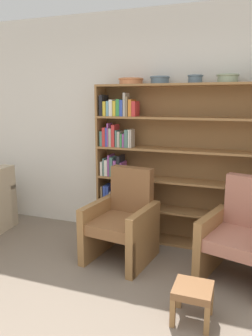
{
  "coord_description": "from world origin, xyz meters",
  "views": [
    {
      "loc": [
        0.96,
        -1.34,
        1.7
      ],
      "look_at": [
        -0.29,
        2.06,
        0.95
      ],
      "focal_mm": 35.0,
      "sensor_mm": 36.0,
      "label": 1
    }
  ],
  "objects": [
    {
      "name": "bowl_brass",
      "position": [
        -0.35,
        2.38,
        1.92
      ],
      "size": [
        0.3,
        0.3,
        0.07
      ],
      "color": "#C67547",
      "rests_on": "bookshelf"
    },
    {
      "name": "armchair_leather",
      "position": [
        -0.23,
        1.79,
        0.41
      ],
      "size": [
        0.72,
        0.76,
        0.97
      ],
      "rotation": [
        0.0,
        0.0,
        3.01
      ],
      "color": "olive",
      "rests_on": "ground"
    },
    {
      "name": "bookshelf",
      "position": [
        0.16,
        2.4,
        0.93
      ],
      "size": [
        2.23,
        0.3,
        1.88
      ],
      "color": "olive",
      "rests_on": "ground"
    },
    {
      "name": "armchair_cushioned",
      "position": [
        0.99,
        1.79,
        0.41
      ],
      "size": [
        0.8,
        0.83,
        0.97
      ],
      "rotation": [
        0.0,
        0.0,
        2.86
      ],
      "color": "olive",
      "rests_on": "ground"
    },
    {
      "name": "bowl_terracotta",
      "position": [
        0.74,
        2.38,
        1.93
      ],
      "size": [
        0.23,
        0.23,
        0.09
      ],
      "color": "gray",
      "rests_on": "bookshelf"
    },
    {
      "name": "bowl_cream",
      "position": [
        -0.0,
        2.38,
        1.93
      ],
      "size": [
        0.23,
        0.23,
        0.08
      ],
      "color": "slate",
      "rests_on": "bookshelf"
    },
    {
      "name": "footstool",
      "position": [
        0.66,
        0.99,
        0.23
      ],
      "size": [
        0.3,
        0.3,
        0.29
      ],
      "color": "olive",
      "rests_on": "ground"
    },
    {
      "name": "wall_back",
      "position": [
        0.0,
        2.57,
        1.38
      ],
      "size": [
        12.0,
        0.06,
        2.75
      ],
      "color": "silver",
      "rests_on": "ground"
    },
    {
      "name": "bowl_stoneware",
      "position": [
        0.4,
        2.38,
        1.93
      ],
      "size": [
        0.17,
        0.17,
        0.09
      ],
      "color": "slate",
      "rests_on": "bookshelf"
    }
  ]
}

